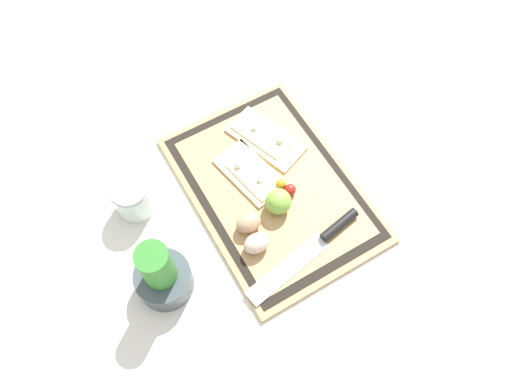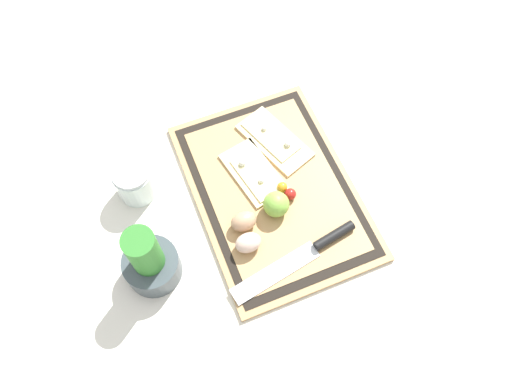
{
  "view_description": "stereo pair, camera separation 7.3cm",
  "coord_description": "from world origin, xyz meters",
  "px_view_note": "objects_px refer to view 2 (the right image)",
  "views": [
    {
      "loc": [
        -0.44,
        0.3,
        1.05
      ],
      "look_at": [
        0.0,
        0.05,
        0.03
      ],
      "focal_mm": 35.0,
      "sensor_mm": 36.0,
      "label": 1
    },
    {
      "loc": [
        -0.47,
        0.24,
        1.05
      ],
      "look_at": [
        0.0,
        0.05,
        0.03
      ],
      "focal_mm": 35.0,
      "sensor_mm": 36.0,
      "label": 2
    }
  ],
  "objects_px": {
    "egg_pink": "(248,243)",
    "cherry_tomato_yellow": "(282,187)",
    "pizza_slice_near": "(274,139)",
    "lime": "(276,204)",
    "egg_brown": "(244,221)",
    "herb_pot": "(150,262)",
    "cherry_tomato_red": "(290,194)",
    "pizza_slice_far": "(254,173)",
    "knife": "(314,248)",
    "sauce_jar": "(135,183)"
  },
  "relations": [
    {
      "from": "knife",
      "to": "egg_brown",
      "type": "distance_m",
      "value": 0.17
    },
    {
      "from": "pizza_slice_near",
      "to": "sauce_jar",
      "type": "xyz_separation_m",
      "value": [
        -0.0,
        0.35,
        0.02
      ]
    },
    {
      "from": "egg_pink",
      "to": "cherry_tomato_yellow",
      "type": "relative_size",
      "value": 2.41
    },
    {
      "from": "pizza_slice_near",
      "to": "herb_pot",
      "type": "bearing_deg",
      "value": 119.21
    },
    {
      "from": "pizza_slice_far",
      "to": "herb_pot",
      "type": "relative_size",
      "value": 0.97
    },
    {
      "from": "egg_pink",
      "to": "sauce_jar",
      "type": "xyz_separation_m",
      "value": [
        0.23,
        0.19,
        0.0
      ]
    },
    {
      "from": "pizza_slice_near",
      "to": "egg_brown",
      "type": "relative_size",
      "value": 3.57
    },
    {
      "from": "pizza_slice_near",
      "to": "cherry_tomato_yellow",
      "type": "xyz_separation_m",
      "value": [
        -0.13,
        0.03,
        0.01
      ]
    },
    {
      "from": "pizza_slice_far",
      "to": "knife",
      "type": "distance_m",
      "value": 0.23
    },
    {
      "from": "egg_brown",
      "to": "pizza_slice_far",
      "type": "bearing_deg",
      "value": -31.46
    },
    {
      "from": "pizza_slice_near",
      "to": "herb_pot",
      "type": "distance_m",
      "value": 0.42
    },
    {
      "from": "knife",
      "to": "lime",
      "type": "height_order",
      "value": "lime"
    },
    {
      "from": "pizza_slice_far",
      "to": "egg_pink",
      "type": "distance_m",
      "value": 0.18
    },
    {
      "from": "knife",
      "to": "lime",
      "type": "bearing_deg",
      "value": 19.0
    },
    {
      "from": "cherry_tomato_red",
      "to": "pizza_slice_near",
      "type": "bearing_deg",
      "value": -9.09
    },
    {
      "from": "knife",
      "to": "sauce_jar",
      "type": "height_order",
      "value": "sauce_jar"
    },
    {
      "from": "pizza_slice_far",
      "to": "cherry_tomato_red",
      "type": "bearing_deg",
      "value": -147.46
    },
    {
      "from": "pizza_slice_far",
      "to": "sauce_jar",
      "type": "bearing_deg",
      "value": 75.84
    },
    {
      "from": "pizza_slice_near",
      "to": "herb_pot",
      "type": "height_order",
      "value": "herb_pot"
    },
    {
      "from": "egg_brown",
      "to": "herb_pot",
      "type": "relative_size",
      "value": 0.31
    },
    {
      "from": "knife",
      "to": "egg_brown",
      "type": "bearing_deg",
      "value": 47.78
    },
    {
      "from": "egg_pink",
      "to": "herb_pot",
      "type": "relative_size",
      "value": 0.31
    },
    {
      "from": "lime",
      "to": "herb_pot",
      "type": "height_order",
      "value": "herb_pot"
    },
    {
      "from": "cherry_tomato_yellow",
      "to": "herb_pot",
      "type": "bearing_deg",
      "value": 102.56
    },
    {
      "from": "knife",
      "to": "egg_pink",
      "type": "height_order",
      "value": "egg_pink"
    },
    {
      "from": "pizza_slice_far",
      "to": "lime",
      "type": "xyz_separation_m",
      "value": [
        -0.11,
        -0.01,
        0.02
      ]
    },
    {
      "from": "knife",
      "to": "pizza_slice_near",
      "type": "bearing_deg",
      "value": -5.35
    },
    {
      "from": "egg_pink",
      "to": "cherry_tomato_red",
      "type": "distance_m",
      "value": 0.16
    },
    {
      "from": "pizza_slice_far",
      "to": "egg_brown",
      "type": "relative_size",
      "value": 3.11
    },
    {
      "from": "pizza_slice_near",
      "to": "herb_pot",
      "type": "xyz_separation_m",
      "value": [
        -0.21,
        0.37,
        0.05
      ]
    },
    {
      "from": "pizza_slice_far",
      "to": "lime",
      "type": "distance_m",
      "value": 0.11
    },
    {
      "from": "knife",
      "to": "lime",
      "type": "xyz_separation_m",
      "value": [
        0.12,
        0.04,
        0.02
      ]
    },
    {
      "from": "pizza_slice_near",
      "to": "knife",
      "type": "height_order",
      "value": "pizza_slice_near"
    },
    {
      "from": "knife",
      "to": "sauce_jar",
      "type": "distance_m",
      "value": 0.43
    },
    {
      "from": "pizza_slice_near",
      "to": "lime",
      "type": "distance_m",
      "value": 0.19
    },
    {
      "from": "knife",
      "to": "cherry_tomato_red",
      "type": "xyz_separation_m",
      "value": [
        0.14,
        -0.0,
        0.01
      ]
    },
    {
      "from": "pizza_slice_near",
      "to": "cherry_tomato_red",
      "type": "bearing_deg",
      "value": 170.91
    },
    {
      "from": "egg_pink",
      "to": "lime",
      "type": "xyz_separation_m",
      "value": [
        0.06,
        -0.09,
        0.01
      ]
    },
    {
      "from": "knife",
      "to": "sauce_jar",
      "type": "xyz_separation_m",
      "value": [
        0.29,
        0.32,
        0.02
      ]
    },
    {
      "from": "knife",
      "to": "cherry_tomato_red",
      "type": "height_order",
      "value": "cherry_tomato_red"
    },
    {
      "from": "egg_pink",
      "to": "cherry_tomato_yellow",
      "type": "distance_m",
      "value": 0.16
    },
    {
      "from": "pizza_slice_near",
      "to": "lime",
      "type": "height_order",
      "value": "lime"
    },
    {
      "from": "egg_pink",
      "to": "herb_pot",
      "type": "height_order",
      "value": "herb_pot"
    },
    {
      "from": "pizza_slice_far",
      "to": "egg_pink",
      "type": "relative_size",
      "value": 3.11
    },
    {
      "from": "knife",
      "to": "cherry_tomato_yellow",
      "type": "bearing_deg",
      "value": 2.58
    },
    {
      "from": "herb_pot",
      "to": "sauce_jar",
      "type": "xyz_separation_m",
      "value": [
        0.2,
        -0.02,
        -0.02
      ]
    },
    {
      "from": "egg_pink",
      "to": "cherry_tomato_red",
      "type": "xyz_separation_m",
      "value": [
        0.08,
        -0.13,
        -0.01
      ]
    },
    {
      "from": "egg_pink",
      "to": "cherry_tomato_red",
      "type": "bearing_deg",
      "value": -60.09
    },
    {
      "from": "cherry_tomato_yellow",
      "to": "sauce_jar",
      "type": "height_order",
      "value": "sauce_jar"
    },
    {
      "from": "egg_pink",
      "to": "sauce_jar",
      "type": "distance_m",
      "value": 0.3
    }
  ]
}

